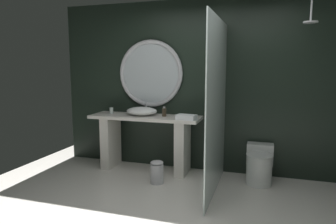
{
  "coord_description": "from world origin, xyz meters",
  "views": [
    {
      "loc": [
        0.86,
        -2.79,
        1.61
      ],
      "look_at": [
        -0.29,
        0.81,
        1.05
      ],
      "focal_mm": 33.13,
      "sensor_mm": 36.0,
      "label": 1
    }
  ],
  "objects_px": {
    "rain_shower_head": "(311,18)",
    "waste_bin": "(157,172)",
    "vessel_sink": "(142,111)",
    "toilet": "(259,164)",
    "soap_dispenser": "(164,112)",
    "folded_hand_towel": "(186,117)",
    "tumbler_cup": "(111,110)",
    "round_wall_mirror": "(150,74)"
  },
  "relations": [
    {
      "from": "tumbler_cup",
      "to": "rain_shower_head",
      "type": "relative_size",
      "value": 0.26
    },
    {
      "from": "round_wall_mirror",
      "to": "waste_bin",
      "type": "xyz_separation_m",
      "value": [
        0.36,
        -0.72,
        -1.33
      ]
    },
    {
      "from": "round_wall_mirror",
      "to": "folded_hand_towel",
      "type": "distance_m",
      "value": 1.0
    },
    {
      "from": "rain_shower_head",
      "to": "soap_dispenser",
      "type": "bearing_deg",
      "value": 174.29
    },
    {
      "from": "rain_shower_head",
      "to": "folded_hand_towel",
      "type": "height_order",
      "value": "rain_shower_head"
    },
    {
      "from": "soap_dispenser",
      "to": "toilet",
      "type": "height_order",
      "value": "soap_dispenser"
    },
    {
      "from": "tumbler_cup",
      "to": "soap_dispenser",
      "type": "relative_size",
      "value": 0.67
    },
    {
      "from": "tumbler_cup",
      "to": "waste_bin",
      "type": "distance_m",
      "value": 1.32
    },
    {
      "from": "vessel_sink",
      "to": "tumbler_cup",
      "type": "bearing_deg",
      "value": 178.63
    },
    {
      "from": "vessel_sink",
      "to": "rain_shower_head",
      "type": "relative_size",
      "value": 1.29
    },
    {
      "from": "vessel_sink",
      "to": "soap_dispenser",
      "type": "distance_m",
      "value": 0.37
    },
    {
      "from": "round_wall_mirror",
      "to": "rain_shower_head",
      "type": "relative_size",
      "value": 2.82
    },
    {
      "from": "vessel_sink",
      "to": "soap_dispenser",
      "type": "xyz_separation_m",
      "value": [
        0.37,
        -0.0,
        0.0
      ]
    },
    {
      "from": "soap_dispenser",
      "to": "toilet",
      "type": "bearing_deg",
      "value": -2.2
    },
    {
      "from": "tumbler_cup",
      "to": "waste_bin",
      "type": "bearing_deg",
      "value": -28.69
    },
    {
      "from": "toilet",
      "to": "soap_dispenser",
      "type": "bearing_deg",
      "value": 177.8
    },
    {
      "from": "round_wall_mirror",
      "to": "rain_shower_head",
      "type": "xyz_separation_m",
      "value": [
        2.23,
        -0.41,
        0.69
      ]
    },
    {
      "from": "soap_dispenser",
      "to": "round_wall_mirror",
      "type": "height_order",
      "value": "round_wall_mirror"
    },
    {
      "from": "tumbler_cup",
      "to": "waste_bin",
      "type": "xyz_separation_m",
      "value": [
        0.96,
        -0.52,
        -0.75
      ]
    },
    {
      "from": "soap_dispenser",
      "to": "rain_shower_head",
      "type": "xyz_separation_m",
      "value": [
        1.93,
        -0.19,
        1.26
      ]
    },
    {
      "from": "waste_bin",
      "to": "toilet",
      "type": "bearing_deg",
      "value": 18.77
    },
    {
      "from": "folded_hand_towel",
      "to": "rain_shower_head",
      "type": "bearing_deg",
      "value": -0.01
    },
    {
      "from": "tumbler_cup",
      "to": "vessel_sink",
      "type": "bearing_deg",
      "value": -1.37
    },
    {
      "from": "toilet",
      "to": "rain_shower_head",
      "type": "bearing_deg",
      "value": -14.93
    },
    {
      "from": "soap_dispenser",
      "to": "toilet",
      "type": "distance_m",
      "value": 1.56
    },
    {
      "from": "vessel_sink",
      "to": "waste_bin",
      "type": "distance_m",
      "value": 1.01
    },
    {
      "from": "tumbler_cup",
      "to": "soap_dispenser",
      "type": "xyz_separation_m",
      "value": [
        0.9,
        -0.01,
        0.02
      ]
    },
    {
      "from": "tumbler_cup",
      "to": "round_wall_mirror",
      "type": "height_order",
      "value": "round_wall_mirror"
    },
    {
      "from": "folded_hand_towel",
      "to": "vessel_sink",
      "type": "bearing_deg",
      "value": 165.78
    },
    {
      "from": "rain_shower_head",
      "to": "toilet",
      "type": "distance_m",
      "value": 2.0
    },
    {
      "from": "toilet",
      "to": "folded_hand_towel",
      "type": "xyz_separation_m",
      "value": [
        -1.01,
        -0.14,
        0.64
      ]
    },
    {
      "from": "toilet",
      "to": "tumbler_cup",
      "type": "bearing_deg",
      "value": 178.33
    },
    {
      "from": "toilet",
      "to": "vessel_sink",
      "type": "bearing_deg",
      "value": 178.25
    },
    {
      "from": "soap_dispenser",
      "to": "rain_shower_head",
      "type": "bearing_deg",
      "value": -5.71
    },
    {
      "from": "vessel_sink",
      "to": "toilet",
      "type": "distance_m",
      "value": 1.9
    },
    {
      "from": "tumbler_cup",
      "to": "rain_shower_head",
      "type": "distance_m",
      "value": 3.11
    },
    {
      "from": "rain_shower_head",
      "to": "toilet",
      "type": "height_order",
      "value": "rain_shower_head"
    },
    {
      "from": "rain_shower_head",
      "to": "round_wall_mirror",
      "type": "bearing_deg",
      "value": 169.69
    },
    {
      "from": "soap_dispenser",
      "to": "round_wall_mirror",
      "type": "distance_m",
      "value": 0.68
    },
    {
      "from": "tumbler_cup",
      "to": "round_wall_mirror",
      "type": "distance_m",
      "value": 0.86
    },
    {
      "from": "rain_shower_head",
      "to": "waste_bin",
      "type": "height_order",
      "value": "rain_shower_head"
    },
    {
      "from": "tumbler_cup",
      "to": "toilet",
      "type": "bearing_deg",
      "value": -1.67
    }
  ]
}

